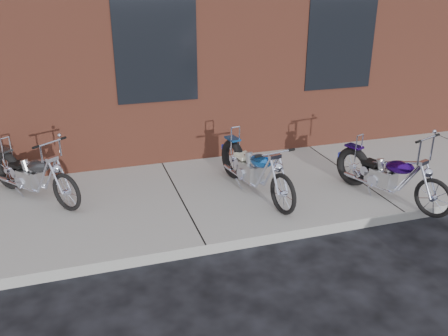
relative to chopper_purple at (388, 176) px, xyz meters
name	(u,v)px	position (x,y,z in m)	size (l,w,h in m)	color
ground	(206,255)	(-3.00, -0.50, -0.51)	(120.00, 120.00, 0.00)	black
sidewalk	(180,201)	(-3.00, 1.00, -0.44)	(22.00, 3.00, 0.15)	#A3A2A1
chopper_purple	(388,176)	(0.00, 0.00, 0.00)	(0.80, 1.93, 1.13)	black
chopper_blue	(254,170)	(-1.86, 0.80, 0.02)	(0.60, 2.10, 0.92)	black
chopper_third	(33,176)	(-5.13, 1.64, 0.00)	(1.34, 1.62, 1.02)	black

